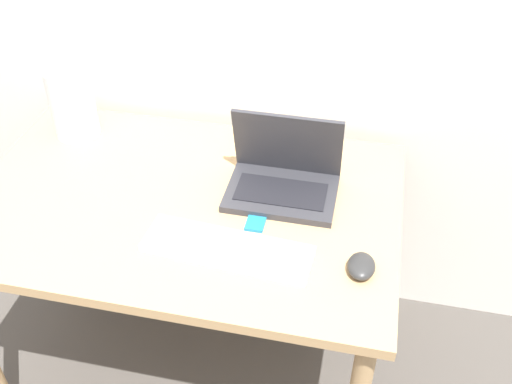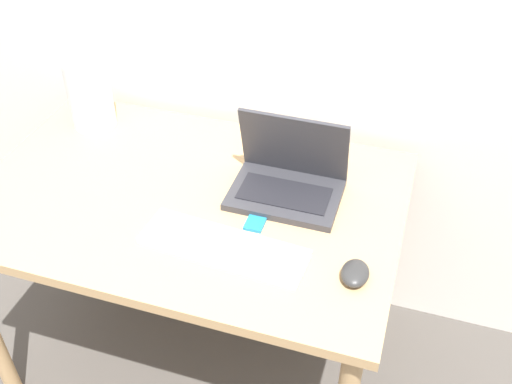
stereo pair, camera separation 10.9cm
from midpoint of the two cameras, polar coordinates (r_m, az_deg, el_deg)
desk at (r=1.69m, az=-8.57°, el=-3.03°), size 1.16×0.76×0.72m
laptop at (r=1.62m, az=0.73°, el=1.54°), size 0.30×0.21×0.22m
keyboard at (r=1.47m, az=-4.87°, el=-5.46°), size 0.42×0.15×0.02m
mouse at (r=1.42m, az=7.84°, el=-7.07°), size 0.07×0.09×0.03m
vase at (r=1.89m, az=-18.96°, el=9.21°), size 0.13×0.13×0.31m
mp3_player at (r=1.53m, az=-2.10°, el=-3.12°), size 0.05×0.05×0.01m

